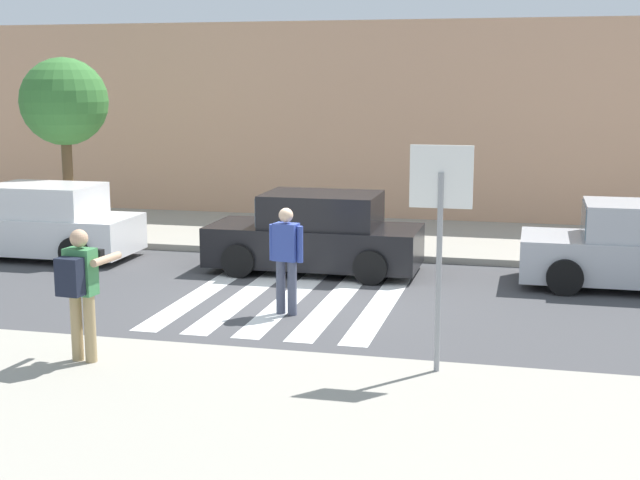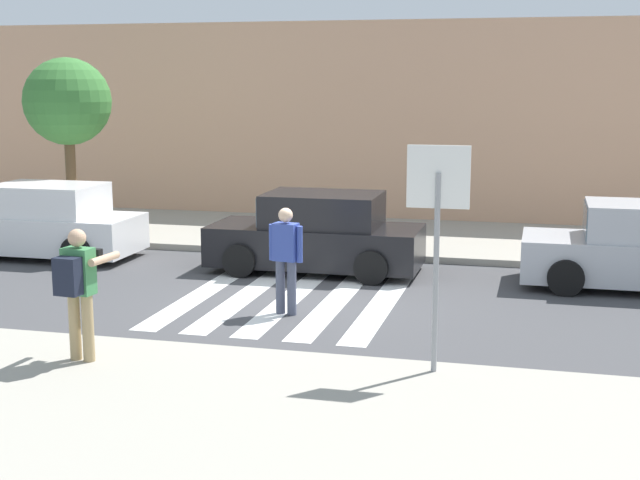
{
  "view_description": "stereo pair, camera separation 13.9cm",
  "coord_description": "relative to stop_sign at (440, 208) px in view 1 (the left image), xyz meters",
  "views": [
    {
      "loc": [
        4.0,
        -14.26,
        3.75
      ],
      "look_at": [
        0.6,
        -0.2,
        1.1
      ],
      "focal_mm": 50.0,
      "sensor_mm": 36.0,
      "label": 1
    },
    {
      "loc": [
        4.13,
        -14.22,
        3.75
      ],
      "look_at": [
        0.6,
        -0.2,
        1.1
      ],
      "focal_mm": 50.0,
      "sensor_mm": 36.0,
      "label": 2
    }
  ],
  "objects": [
    {
      "name": "ground_plane",
      "position": [
        -2.91,
        3.57,
        -2.19
      ],
      "size": [
        120.0,
        120.0,
        0.0
      ],
      "primitive_type": "plane",
      "color": "#424244"
    },
    {
      "name": "sidewalk_near",
      "position": [
        -2.91,
        -2.63,
        -2.12
      ],
      "size": [
        60.0,
        6.0,
        0.14
      ],
      "primitive_type": "cube",
      "color": "#9E998C",
      "rests_on": "ground"
    },
    {
      "name": "sidewalk_far",
      "position": [
        -2.91,
        9.57,
        -2.12
      ],
      "size": [
        60.0,
        4.8,
        0.14
      ],
      "primitive_type": "cube",
      "color": "#9E998C",
      "rests_on": "ground"
    },
    {
      "name": "building_facade_far",
      "position": [
        -2.91,
        13.97,
        0.4
      ],
      "size": [
        56.0,
        4.0,
        5.17
      ],
      "primitive_type": "cube",
      "color": "tan",
      "rests_on": "ground"
    },
    {
      "name": "crosswalk_stripe_0",
      "position": [
        -4.51,
        3.77,
        -2.19
      ],
      "size": [
        0.44,
        5.2,
        0.01
      ],
      "primitive_type": "cube",
      "color": "silver",
      "rests_on": "ground"
    },
    {
      "name": "crosswalk_stripe_1",
      "position": [
        -3.71,
        3.77,
        -2.19
      ],
      "size": [
        0.44,
        5.2,
        0.01
      ],
      "primitive_type": "cube",
      "color": "silver",
      "rests_on": "ground"
    },
    {
      "name": "crosswalk_stripe_2",
      "position": [
        -2.91,
        3.77,
        -2.19
      ],
      "size": [
        0.44,
        5.2,
        0.01
      ],
      "primitive_type": "cube",
      "color": "silver",
      "rests_on": "ground"
    },
    {
      "name": "crosswalk_stripe_3",
      "position": [
        -2.11,
        3.77,
        -2.19
      ],
      "size": [
        0.44,
        5.2,
        0.01
      ],
      "primitive_type": "cube",
      "color": "silver",
      "rests_on": "ground"
    },
    {
      "name": "crosswalk_stripe_4",
      "position": [
        -1.31,
        3.77,
        -2.19
      ],
      "size": [
        0.44,
        5.2,
        0.01
      ],
      "primitive_type": "cube",
      "color": "silver",
      "rests_on": "ground"
    },
    {
      "name": "stop_sign",
      "position": [
        0.0,
        0.0,
        0.0
      ],
      "size": [
        0.76,
        0.08,
        2.81
      ],
      "color": "gray",
      "rests_on": "sidewalk_near"
    },
    {
      "name": "photographer_with_backpack",
      "position": [
        -4.46,
        -0.71,
        -1.02
      ],
      "size": [
        0.64,
        0.88,
        1.72
      ],
      "color": "tan",
      "rests_on": "sidewalk_near"
    },
    {
      "name": "pedestrian_crossing",
      "position": [
        -2.69,
        2.65,
        -1.22
      ],
      "size": [
        0.57,
        0.3,
        1.72
      ],
      "color": "#474C60",
      "rests_on": "ground"
    },
    {
      "name": "parked_car_white",
      "position": [
        -8.95,
        5.87,
        -1.47
      ],
      "size": [
        4.1,
        1.92,
        1.55
      ],
      "color": "white",
      "rests_on": "ground"
    },
    {
      "name": "parked_car_black",
      "position": [
        -2.99,
        5.87,
        -1.47
      ],
      "size": [
        4.1,
        1.92,
        1.55
      ],
      "color": "black",
      "rests_on": "ground"
    },
    {
      "name": "parked_car_silver",
      "position": [
        2.99,
        5.87,
        -1.47
      ],
      "size": [
        4.1,
        1.92,
        1.55
      ],
      "color": "#B7BABF",
      "rests_on": "ground"
    },
    {
      "name": "street_tree_west",
      "position": [
        -9.41,
        7.88,
        0.98
      ],
      "size": [
        1.99,
        1.99,
        4.06
      ],
      "color": "brown",
      "rests_on": "sidewalk_far"
    }
  ]
}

